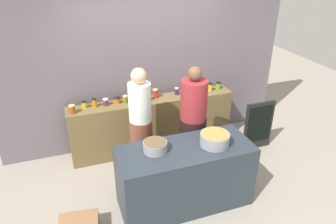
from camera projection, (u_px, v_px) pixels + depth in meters
ground at (176, 187)px, 4.51m from camera, size 12.00×12.00×0.00m
storefront_wall at (145, 57)px, 5.04m from camera, size 4.80×0.12×3.00m
display_shelf at (153, 124)px, 5.22m from camera, size 2.70×0.36×0.91m
prep_table at (185, 176)px, 4.06m from camera, size 1.70×0.70×0.86m
preserve_jar_0 at (72, 109)px, 4.56m from camera, size 0.09×0.09×0.13m
preserve_jar_1 at (84, 105)px, 4.72m from camera, size 0.07×0.07×0.11m
preserve_jar_2 at (94, 103)px, 4.75m from camera, size 0.07×0.07×0.13m
preserve_jar_3 at (106, 102)px, 4.80m from camera, size 0.08×0.08×0.11m
preserve_jar_4 at (117, 100)px, 4.87m from camera, size 0.09×0.09×0.10m
preserve_jar_5 at (125, 99)px, 4.87m from camera, size 0.08×0.08×0.12m
preserve_jar_6 at (133, 98)px, 4.87m from camera, size 0.08×0.08×0.15m
preserve_jar_7 at (149, 98)px, 4.96m from camera, size 0.07×0.07×0.10m
preserve_jar_8 at (155, 93)px, 5.04m from camera, size 0.09×0.09×0.14m
preserve_jar_9 at (177, 91)px, 5.15m from camera, size 0.07×0.07×0.12m
preserve_jar_10 at (191, 91)px, 5.16m from camera, size 0.08×0.08×0.13m
preserve_jar_11 at (198, 90)px, 5.16m from camera, size 0.07×0.07×0.14m
preserve_jar_12 at (203, 89)px, 5.22m from camera, size 0.07×0.07×0.13m
preserve_jar_13 at (210, 87)px, 5.29m from camera, size 0.08×0.08×0.14m
preserve_jar_14 at (218, 86)px, 5.37m from camera, size 0.09×0.09×0.12m
cooking_pot_left at (155, 146)px, 3.78m from camera, size 0.29×0.29×0.13m
cooking_pot_center at (215, 139)px, 3.90m from camera, size 0.37×0.37×0.16m
cook_with_tongs at (141, 128)px, 4.49m from camera, size 0.33×0.33×1.67m
cook_in_cap at (193, 128)px, 4.50m from camera, size 0.39×0.39×1.69m
chalkboard_sign at (258, 126)px, 5.23m from camera, size 0.52×0.05×0.86m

